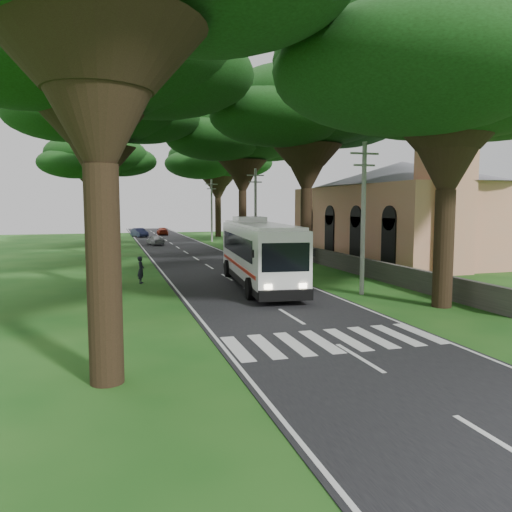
{
  "coord_description": "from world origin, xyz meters",
  "views": [
    {
      "loc": [
        -7.35,
        -17.55,
        4.75
      ],
      "look_at": [
        -0.3,
        6.24,
        2.2
      ],
      "focal_mm": 35.0,
      "sensor_mm": 36.0,
      "label": 1
    }
  ],
  "objects": [
    {
      "name": "pole_far",
      "position": [
        5.5,
        46.0,
        4.18
      ],
      "size": [
        1.6,
        0.24,
        8.0
      ],
      "color": "gray",
      "rests_on": "ground"
    },
    {
      "name": "tree_l_mida",
      "position": [
        -8.0,
        12.0,
        12.96
      ],
      "size": [
        15.88,
        15.88,
        16.43
      ],
      "color": "black",
      "rests_on": "ground"
    },
    {
      "name": "pedestrian",
      "position": [
        -5.54,
        13.15,
        0.83
      ],
      "size": [
        0.53,
        0.68,
        1.65
      ],
      "primitive_type": "imported",
      "rotation": [
        0.0,
        0.0,
        1.33
      ],
      "color": "black",
      "rests_on": "ground"
    },
    {
      "name": "tree_r_near",
      "position": [
        7.5,
        2.0,
        10.99
      ],
      "size": [
        15.95,
        15.95,
        14.44
      ],
      "color": "black",
      "rests_on": "ground"
    },
    {
      "name": "tree_l_far",
      "position": [
        -8.5,
        48.0,
        10.7
      ],
      "size": [
        12.43,
        12.43,
        13.53
      ],
      "color": "black",
      "rests_on": "ground"
    },
    {
      "name": "distant_car_b",
      "position": [
        -3.0,
        57.73,
        0.68
      ],
      "size": [
        2.5,
        4.2,
        1.31
      ],
      "primitive_type": "imported",
      "rotation": [
        0.0,
        0.0,
        0.3
      ],
      "color": "#21244D",
      "rests_on": "road"
    },
    {
      "name": "distant_car_a",
      "position": [
        -2.1,
        42.03,
        0.63
      ],
      "size": [
        2.11,
        3.73,
        1.2
      ],
      "primitive_type": "imported",
      "rotation": [
        0.0,
        0.0,
        3.35
      ],
      "color": "#9E9FA2",
      "rests_on": "road"
    },
    {
      "name": "property_wall",
      "position": [
        9.0,
        24.0,
        0.6
      ],
      "size": [
        0.35,
        50.0,
        1.2
      ],
      "primitive_type": "cube",
      "color": "#383533",
      "rests_on": "ground"
    },
    {
      "name": "pole_mid",
      "position": [
        5.5,
        26.0,
        4.18
      ],
      "size": [
        1.6,
        0.24,
        8.0
      ],
      "color": "gray",
      "rests_on": "ground"
    },
    {
      "name": "pole_near",
      "position": [
        5.5,
        6.0,
        4.18
      ],
      "size": [
        1.6,
        0.24,
        8.0
      ],
      "color": "gray",
      "rests_on": "ground"
    },
    {
      "name": "tree_r_midb",
      "position": [
        7.5,
        38.0,
        12.96
      ],
      "size": [
        16.28,
        16.28,
        16.51
      ],
      "color": "black",
      "rests_on": "ground"
    },
    {
      "name": "church",
      "position": [
        17.86,
        21.55,
        4.91
      ],
      "size": [
        14.0,
        24.0,
        11.6
      ],
      "color": "tan",
      "rests_on": "ground"
    },
    {
      "name": "tree_r_mida",
      "position": [
        8.0,
        20.0,
        12.31
      ],
      "size": [
        14.84,
        14.84,
        15.58
      ],
      "color": "black",
      "rests_on": "ground"
    },
    {
      "name": "tree_r_far",
      "position": [
        8.5,
        56.0,
        11.62
      ],
      "size": [
        14.63,
        14.63,
        14.84
      ],
      "color": "black",
      "rests_on": "ground"
    },
    {
      "name": "ground",
      "position": [
        0.0,
        0.0,
        0.0
      ],
      "size": [
        140.0,
        140.0,
        0.0
      ],
      "primitive_type": "plane",
      "color": "#174C15",
      "rests_on": "ground"
    },
    {
      "name": "coach_bus",
      "position": [
        1.05,
        10.23,
        1.98
      ],
      "size": [
        3.81,
        12.68,
        3.68
      ],
      "rotation": [
        0.0,
        0.0,
        -0.09
      ],
      "color": "white",
      "rests_on": "ground"
    },
    {
      "name": "tree_l_midb",
      "position": [
        -7.5,
        30.0,
        13.31
      ],
      "size": [
        14.89,
        14.89,
        16.61
      ],
      "color": "black",
      "rests_on": "ground"
    },
    {
      "name": "crosswalk",
      "position": [
        0.0,
        -2.0,
        0.0
      ],
      "size": [
        8.0,
        3.0,
        0.01
      ],
      "primitive_type": "cube",
      "color": "silver",
      "rests_on": "ground"
    },
    {
      "name": "distant_car_c",
      "position": [
        0.8,
        61.95,
        0.61
      ],
      "size": [
        1.79,
        4.08,
        1.17
      ],
      "primitive_type": "imported",
      "rotation": [
        0.0,
        0.0,
        3.1
      ],
      "color": "#9D2C16",
      "rests_on": "road"
    },
    {
      "name": "road",
      "position": [
        0.0,
        25.0,
        0.01
      ],
      "size": [
        8.0,
        120.0,
        0.04
      ],
      "primitive_type": "cube",
      "color": "black",
      "rests_on": "ground"
    }
  ]
}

